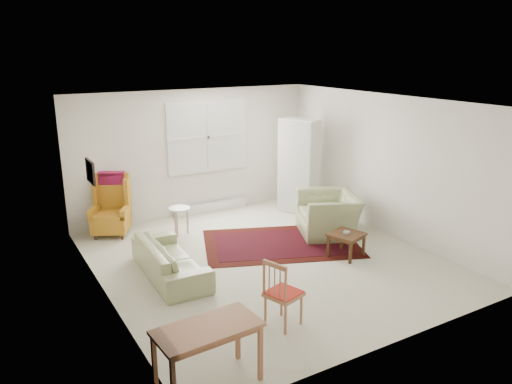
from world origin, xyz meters
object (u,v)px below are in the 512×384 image
armchair (329,210)px  wingback_chair (110,205)px  stool (180,221)px  desk_chair (284,292)px  cabinet (299,166)px  desk (208,356)px  coffee_table (346,245)px  sofa (170,253)px

armchair → wingback_chair: 3.92m
stool → desk_chair: bearing=-91.3°
stool → desk_chair: 3.51m
wingback_chair → desk_chair: size_ratio=1.27×
stool → cabinet: size_ratio=0.27×
wingback_chair → desk: bearing=-64.9°
wingback_chair → coffee_table: size_ratio=2.26×
armchair → coffee_table: 1.09m
sofa → wingback_chair: wingback_chair is taller
desk → desk_chair: (1.27, 0.57, 0.11)m
wingback_chair → stool: bearing=-1.5°
armchair → desk_chair: 3.28m
armchair → desk: bearing=-29.7°
sofa → stool: size_ratio=3.45×
sofa → wingback_chair: size_ratio=1.61×
cabinet → desk_chair: 4.45m
sofa → wingback_chair: (-0.31, 2.13, 0.20)m
sofa → armchair: armchair is taller
armchair → cabinet: bearing=-167.4°
desk → desk_chair: desk_chair is taller
desk_chair → cabinet: bearing=-54.9°
armchair → stool: size_ratio=2.19×
sofa → cabinet: (3.36, 1.53, 0.60)m
armchair → coffee_table: bearing=0.8°
armchair → desk: size_ratio=1.09×
sofa → wingback_chair: bearing=10.7°
cabinet → desk_chair: size_ratio=2.19×
coffee_table → desk: bearing=-151.3°
desk_chair → coffee_table: bearing=-76.4°
wingback_chair → coffee_table: 4.20m
armchair → cabinet: 1.43m
wingback_chair → desk: 4.71m
desk_chair → desk: bearing=96.6°
coffee_table → stool: bearing=130.4°
cabinet → armchair: bearing=-125.1°
armchair → stool: bearing=-95.7°
armchair → coffee_table: (-0.41, -0.98, -0.24)m
wingback_chair → desk_chair: wingback_chair is taller
stool → sofa: bearing=-116.8°
wingback_chair → coffee_table: (3.02, -2.90, -0.35)m
armchair → desk: (-3.70, -2.78, -0.11)m
wingback_chair → stool: size_ratio=2.15×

